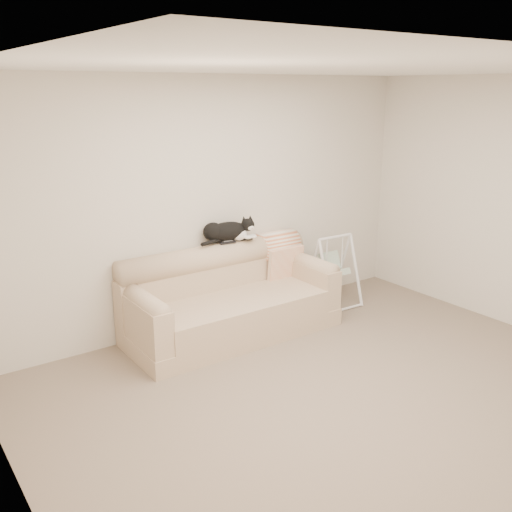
{
  "coord_description": "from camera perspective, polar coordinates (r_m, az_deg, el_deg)",
  "views": [
    {
      "loc": [
        -3.04,
        -3.05,
        2.47
      ],
      "look_at": [
        0.01,
        1.27,
        0.9
      ],
      "focal_mm": 40.0,
      "sensor_mm": 36.0,
      "label": 1
    }
  ],
  "objects": [
    {
      "name": "ground_plane",
      "position": [
        4.97,
        8.63,
        -13.46
      ],
      "size": [
        5.0,
        5.0,
        0.0
      ],
      "primitive_type": "plane",
      "color": "#736152",
      "rests_on": "ground"
    },
    {
      "name": "room_shell",
      "position": [
        4.41,
        9.47,
        4.0
      ],
      "size": [
        5.04,
        4.04,
        2.6
      ],
      "color": "beige",
      "rests_on": "ground"
    },
    {
      "name": "sofa",
      "position": [
        5.92,
        -2.74,
        -4.47
      ],
      "size": [
        2.2,
        0.93,
        0.9
      ],
      "color": "#C8A98E",
      "rests_on": "ground"
    },
    {
      "name": "remote_a",
      "position": [
        5.99,
        -2.87,
        1.42
      ],
      "size": [
        0.18,
        0.07,
        0.03
      ],
      "color": "black",
      "rests_on": "sofa"
    },
    {
      "name": "remote_b",
      "position": [
        6.11,
        -1.15,
        1.72
      ],
      "size": [
        0.18,
        0.09,
        0.02
      ],
      "color": "black",
      "rests_on": "sofa"
    },
    {
      "name": "tuxedo_cat",
      "position": [
        6.0,
        -2.89,
        2.51
      ],
      "size": [
        0.66,
        0.29,
        0.26
      ],
      "color": "black",
      "rests_on": "sofa"
    },
    {
      "name": "throw_blanket",
      "position": [
        6.42,
        2.22,
        0.75
      ],
      "size": [
        0.45,
        0.38,
        0.58
      ],
      "color": "#D97443",
      "rests_on": "sofa"
    },
    {
      "name": "baby_swing",
      "position": [
        6.73,
        7.75,
        -1.38
      ],
      "size": [
        0.53,
        0.56,
        0.84
      ],
      "color": "white",
      "rests_on": "ground"
    }
  ]
}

